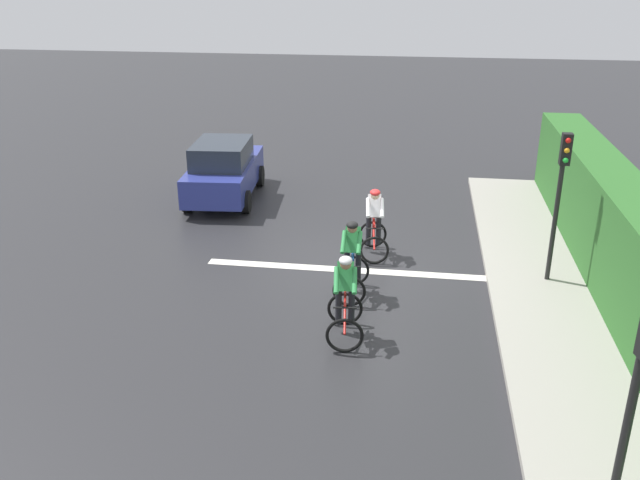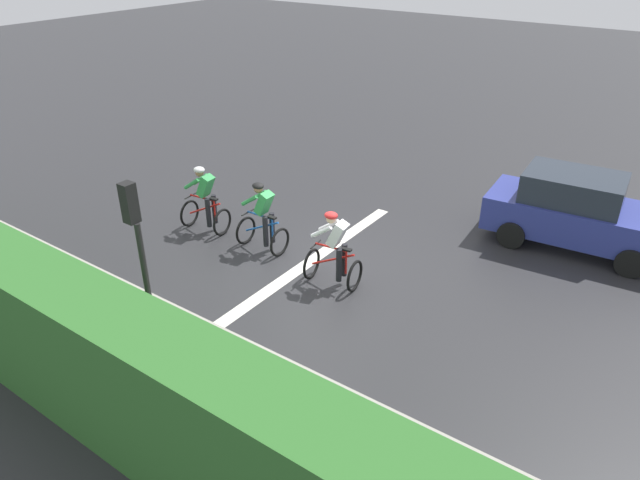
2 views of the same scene
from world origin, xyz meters
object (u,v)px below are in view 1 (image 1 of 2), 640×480
cyclist_lead (345,298)px  traffic_light_far_junction (637,395)px  car_navy (224,170)px  traffic_light_near_crossing (560,187)px  cyclist_second (352,259)px  cyclist_mid (374,223)px

cyclist_lead → traffic_light_far_junction: bearing=128.2°
car_navy → traffic_light_near_crossing: traffic_light_near_crossing is taller
cyclist_lead → car_navy: size_ratio=0.39×
cyclist_second → cyclist_mid: size_ratio=1.00×
cyclist_lead → traffic_light_near_crossing: 5.17m
cyclist_second → car_navy: size_ratio=0.39×
cyclist_lead → cyclist_second: size_ratio=1.00×
car_navy → cyclist_lead: bearing=120.5°
cyclist_second → traffic_light_far_junction: size_ratio=0.50×
car_navy → traffic_light_far_junction: size_ratio=1.26×
cyclist_lead → cyclist_second: 1.78m
car_navy → traffic_light_far_junction: bearing=123.6°
car_navy → traffic_light_near_crossing: (-8.52, 4.69, 1.35)m
cyclist_lead → cyclist_mid: bearing=-93.3°
traffic_light_near_crossing → cyclist_mid: bearing=-16.0°
cyclist_mid → traffic_light_near_crossing: traffic_light_near_crossing is taller
cyclist_lead → traffic_light_far_junction: 5.95m
cyclist_second → traffic_light_far_junction: 7.43m
traffic_light_near_crossing → traffic_light_far_junction: (0.50, 7.38, 0.00)m
traffic_light_near_crossing → cyclist_second: bearing=14.5°
cyclist_second → car_navy: car_navy is taller
car_navy → cyclist_mid: bearing=142.5°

